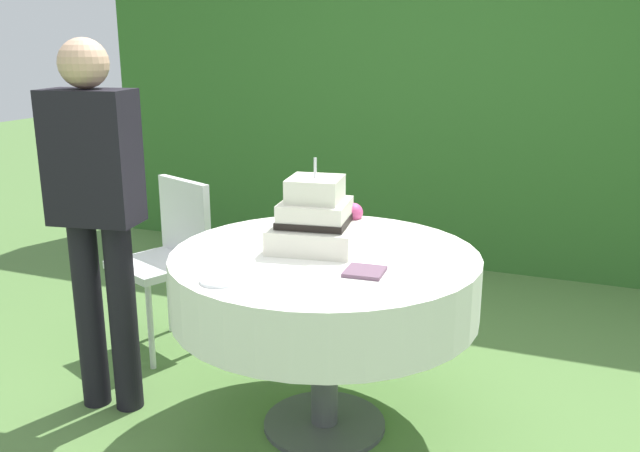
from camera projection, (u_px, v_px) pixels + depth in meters
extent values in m
plane|color=#547A3D|center=(324.00, 425.00, 2.90)|extent=(20.00, 20.00, 0.00)
cube|color=#336628|center=(455.00, 94.00, 4.84)|extent=(5.41, 0.46, 2.43)
cylinder|color=#4C4C51|center=(324.00, 423.00, 2.90)|extent=(0.52, 0.52, 0.02)
cylinder|color=#4C4C51|center=(325.00, 346.00, 2.80)|extent=(0.11, 0.11, 0.74)
cylinder|color=olive|center=(325.00, 257.00, 2.70)|extent=(1.20, 1.20, 0.03)
cylinder|color=white|center=(325.00, 282.00, 2.73)|extent=(1.23, 1.23, 0.25)
cube|color=silver|center=(315.00, 236.00, 2.76)|extent=(0.38, 0.38, 0.10)
cube|color=silver|center=(315.00, 213.00, 2.73)|extent=(0.30, 0.30, 0.10)
cube|color=black|center=(315.00, 220.00, 2.74)|extent=(0.31, 0.31, 0.03)
cube|color=silver|center=(315.00, 189.00, 2.71)|extent=(0.24, 0.24, 0.10)
sphere|color=#E04C8C|center=(353.00, 213.00, 2.83)|extent=(0.08, 0.08, 0.08)
cylinder|color=silver|center=(315.00, 168.00, 2.68)|extent=(0.01, 0.01, 0.08)
cylinder|color=white|center=(295.00, 224.00, 3.10)|extent=(0.13, 0.13, 0.01)
cylinder|color=white|center=(219.00, 281.00, 2.37)|extent=(0.14, 0.14, 0.01)
cube|color=#6B4C60|center=(365.00, 272.00, 2.46)|extent=(0.15, 0.15, 0.01)
cylinder|color=white|center=(118.00, 309.00, 3.56)|extent=(0.03, 0.03, 0.45)
cylinder|color=white|center=(151.00, 326.00, 3.35)|extent=(0.03, 0.03, 0.45)
cylinder|color=white|center=(170.00, 293.00, 3.78)|extent=(0.03, 0.03, 0.45)
cylinder|color=white|center=(204.00, 309.00, 3.57)|extent=(0.03, 0.03, 0.45)
cube|color=white|center=(158.00, 265.00, 3.50)|extent=(0.52, 0.52, 0.04)
cube|color=white|center=(185.00, 217.00, 3.56)|extent=(0.38, 0.19, 0.40)
cylinder|color=black|center=(90.00, 315.00, 2.97)|extent=(0.12, 0.12, 0.85)
cylinder|color=black|center=(123.00, 318.00, 2.94)|extent=(0.12, 0.12, 0.85)
cube|color=black|center=(92.00, 158.00, 2.77)|extent=(0.39, 0.26, 0.55)
sphere|color=tan|center=(84.00, 63.00, 2.67)|extent=(0.20, 0.20, 0.20)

